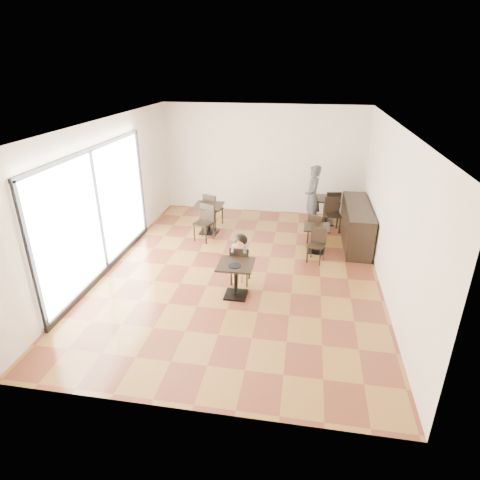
% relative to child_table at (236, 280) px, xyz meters
% --- Properties ---
extents(floor, '(6.00, 8.00, 0.01)m').
position_rel_child_table_xyz_m(floor, '(-0.08, 1.05, -0.36)').
color(floor, brown).
rests_on(floor, ground).
extents(ceiling, '(6.00, 8.00, 0.01)m').
position_rel_child_table_xyz_m(ceiling, '(-0.08, 1.05, 2.84)').
color(ceiling, white).
rests_on(ceiling, floor).
extents(wall_back, '(6.00, 0.01, 3.20)m').
position_rel_child_table_xyz_m(wall_back, '(-0.08, 5.05, 1.24)').
color(wall_back, white).
rests_on(wall_back, floor).
extents(wall_front, '(6.00, 0.01, 3.20)m').
position_rel_child_table_xyz_m(wall_front, '(-0.08, -2.95, 1.24)').
color(wall_front, white).
rests_on(wall_front, floor).
extents(wall_left, '(0.01, 8.00, 3.20)m').
position_rel_child_table_xyz_m(wall_left, '(-3.08, 1.05, 1.24)').
color(wall_left, white).
rests_on(wall_left, floor).
extents(wall_right, '(0.01, 8.00, 3.20)m').
position_rel_child_table_xyz_m(wall_right, '(2.92, 1.05, 1.24)').
color(wall_right, white).
rests_on(wall_right, floor).
extents(storefront_window, '(0.04, 4.50, 2.60)m').
position_rel_child_table_xyz_m(storefront_window, '(-3.05, 0.55, 1.04)').
color(storefront_window, white).
rests_on(storefront_window, floor).
extents(child_table, '(0.68, 0.68, 0.72)m').
position_rel_child_table_xyz_m(child_table, '(0.00, 0.00, 0.00)').
color(child_table, black).
rests_on(child_table, floor).
extents(child_chair, '(0.39, 0.39, 0.87)m').
position_rel_child_table_xyz_m(child_chair, '(-0.00, 0.55, 0.07)').
color(child_chair, black).
rests_on(child_chair, floor).
extents(child, '(0.39, 0.55, 1.09)m').
position_rel_child_table_xyz_m(child, '(0.00, 0.55, 0.19)').
color(child, slate).
rests_on(child, child_chair).
extents(plate, '(0.24, 0.24, 0.01)m').
position_rel_child_table_xyz_m(plate, '(0.00, -0.10, 0.37)').
color(plate, black).
rests_on(plate, child_table).
extents(pizza_slice, '(0.25, 0.20, 0.06)m').
position_rel_child_table_xyz_m(pizza_slice, '(0.00, 0.36, 0.59)').
color(pizza_slice, tan).
rests_on(pizza_slice, child).
extents(adult_patron, '(0.51, 0.69, 1.74)m').
position_rel_child_table_xyz_m(adult_patron, '(1.44, 4.00, 0.51)').
color(adult_patron, '#3C3C41').
rests_on(adult_patron, floor).
extents(cafe_table_mid, '(0.79, 0.79, 0.66)m').
position_rel_child_table_xyz_m(cafe_table_mid, '(1.57, 2.34, -0.03)').
color(cafe_table_mid, black).
rests_on(cafe_table_mid, floor).
extents(cafe_table_left, '(0.95, 0.95, 0.78)m').
position_rel_child_table_xyz_m(cafe_table_left, '(-1.29, 3.09, 0.03)').
color(cafe_table_left, black).
rests_on(cafe_table_left, floor).
extents(cafe_table_back, '(0.82, 0.82, 0.76)m').
position_rel_child_table_xyz_m(cafe_table_back, '(1.86, 4.30, 0.02)').
color(cafe_table_back, black).
rests_on(cafe_table_back, floor).
extents(chair_mid_a, '(0.45, 0.45, 0.80)m').
position_rel_child_table_xyz_m(chair_mid_a, '(1.57, 2.89, 0.04)').
color(chair_mid_a, black).
rests_on(chair_mid_a, floor).
extents(chair_mid_b, '(0.45, 0.45, 0.80)m').
position_rel_child_table_xyz_m(chair_mid_b, '(1.57, 1.79, 0.04)').
color(chair_mid_b, black).
rests_on(chair_mid_b, floor).
extents(chair_left_a, '(0.54, 0.54, 0.94)m').
position_rel_child_table_xyz_m(chair_left_a, '(-1.29, 3.64, 0.11)').
color(chair_left_a, black).
rests_on(chair_left_a, floor).
extents(chair_left_b, '(0.54, 0.54, 0.94)m').
position_rel_child_table_xyz_m(chair_left_b, '(-1.29, 2.54, 0.11)').
color(chair_left_b, black).
rests_on(chair_left_b, floor).
extents(chair_back_a, '(0.47, 0.47, 0.92)m').
position_rel_child_table_xyz_m(chair_back_a, '(2.02, 4.55, 0.10)').
color(chair_back_a, black).
rests_on(chair_back_a, floor).
extents(chair_back_b, '(0.47, 0.47, 0.92)m').
position_rel_child_table_xyz_m(chair_back_b, '(2.02, 3.75, 0.10)').
color(chair_back_b, black).
rests_on(chair_back_b, floor).
extents(service_counter, '(0.60, 2.40, 1.00)m').
position_rel_child_table_xyz_m(service_counter, '(2.57, 3.05, 0.14)').
color(service_counter, black).
rests_on(service_counter, floor).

